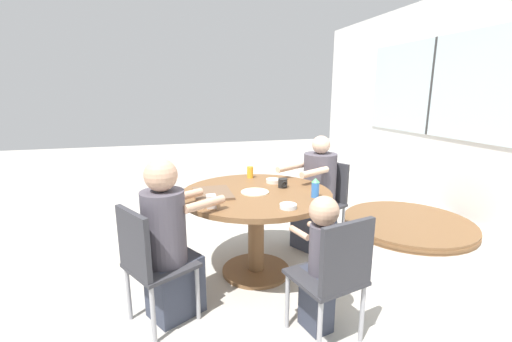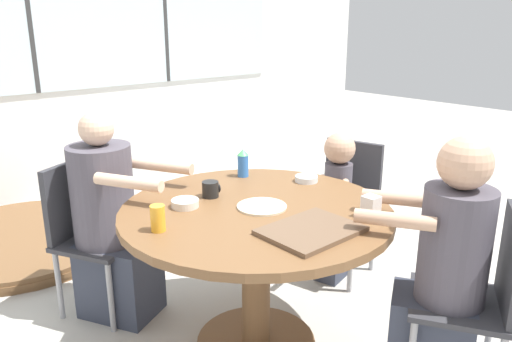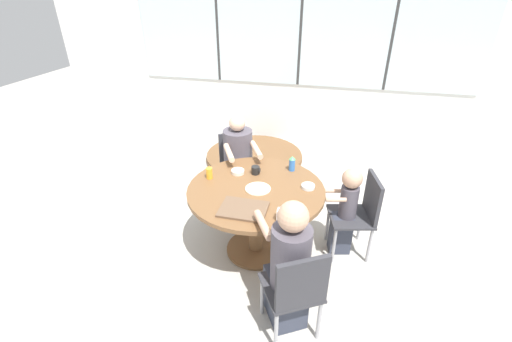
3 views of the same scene
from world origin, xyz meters
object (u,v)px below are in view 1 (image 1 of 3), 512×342
(bowl_cereal, at_px, (273,181))
(bowl_white_shallow, at_px, (288,206))
(chair_for_woman_green_shirt, at_px, (148,258))
(folded_table_stack, at_px, (408,224))
(milk_carton_small, at_px, (211,201))
(coffee_mug, at_px, (283,183))
(sippy_cup, at_px, (315,188))
(chair_for_man_blue_shirt, at_px, (327,195))
(person_man_blue_shirt, at_px, (317,198))
(person_woman_green_shirt, at_px, (169,246))
(juice_glass, at_px, (250,172))
(chair_for_toddler, at_px, (336,271))
(person_toddler, at_px, (320,263))

(bowl_cereal, bearing_deg, bowl_white_shallow, -9.23)
(chair_for_woman_green_shirt, distance_m, folded_table_stack, 3.08)
(milk_carton_small, xyz_separation_m, folded_table_stack, (-0.82, 2.42, -0.75))
(coffee_mug, distance_m, sippy_cup, 0.37)
(coffee_mug, bearing_deg, chair_for_man_blue_shirt, 121.89)
(person_man_blue_shirt, height_order, coffee_mug, person_man_blue_shirt)
(person_woman_green_shirt, bearing_deg, person_man_blue_shirt, 88.60)
(coffee_mug, relative_size, juice_glass, 0.79)
(person_woman_green_shirt, bearing_deg, coffee_mug, 86.17)
(chair_for_toddler, height_order, coffee_mug, chair_for_toddler)
(chair_for_toddler, bearing_deg, sippy_cup, 62.26)
(coffee_mug, distance_m, folded_table_stack, 1.94)
(sippy_cup, height_order, folded_table_stack, sippy_cup)
(coffee_mug, bearing_deg, bowl_white_shallow, -15.55)
(bowl_cereal, bearing_deg, coffee_mug, 10.78)
(chair_for_woman_green_shirt, distance_m, chair_for_toddler, 1.21)
(chair_for_woman_green_shirt, distance_m, coffee_mug, 1.30)
(person_woman_green_shirt, xyz_separation_m, milk_carton_small, (-0.12, 0.31, 0.26))
(chair_for_toddler, bearing_deg, milk_carton_small, 120.79)
(coffee_mug, height_order, bowl_cereal, coffee_mug)
(chair_for_woman_green_shirt, relative_size, person_toddler, 0.90)
(chair_for_man_blue_shirt, height_order, folded_table_stack, chair_for_man_blue_shirt)
(chair_for_woman_green_shirt, xyz_separation_m, bowl_cereal, (-0.75, 1.10, 0.26))
(chair_for_toddler, distance_m, bowl_cereal, 1.25)
(chair_for_toddler, xyz_separation_m, sippy_cup, (-0.71, 0.18, 0.32))
(person_woman_green_shirt, height_order, person_man_blue_shirt, person_woman_green_shirt)
(person_woman_green_shirt, xyz_separation_m, sippy_cup, (-0.15, 1.15, 0.29))
(chair_for_toddler, relative_size, person_woman_green_shirt, 0.74)
(chair_for_toddler, bearing_deg, folded_table_stack, 26.74)
(chair_for_man_blue_shirt, xyz_separation_m, milk_carton_small, (0.77, -1.32, 0.29))
(bowl_white_shallow, bearing_deg, chair_for_toddler, 13.24)
(chair_for_woman_green_shirt, relative_size, sippy_cup, 5.41)
(chair_for_woman_green_shirt, bearing_deg, bowl_cereal, 94.06)
(chair_for_man_blue_shirt, xyz_separation_m, bowl_white_shallow, (0.93, -0.78, 0.26))
(coffee_mug, xyz_separation_m, bowl_white_shallow, (0.53, -0.15, -0.02))
(sippy_cup, bearing_deg, chair_for_woman_green_shirt, -79.75)
(chair_for_woman_green_shirt, height_order, person_toddler, person_toddler)
(juice_glass, bearing_deg, chair_for_toddler, 6.42)
(person_woman_green_shirt, distance_m, juice_glass, 1.24)
(juice_glass, distance_m, folded_table_stack, 2.07)
(person_toddler, bearing_deg, chair_for_woman_green_shirt, 149.40)
(chair_for_man_blue_shirt, relative_size, bowl_cereal, 6.59)
(folded_table_stack, bearing_deg, bowl_white_shallow, -62.59)
(sippy_cup, bearing_deg, person_toddler, -20.90)
(person_toddler, xyz_separation_m, juice_glass, (-1.32, -0.13, 0.32))
(folded_table_stack, bearing_deg, chair_for_toddler, -49.78)
(chair_for_toddler, relative_size, bowl_white_shallow, 6.89)
(bowl_cereal, bearing_deg, person_toddler, -1.56)
(person_woman_green_shirt, relative_size, bowl_cereal, 8.92)
(person_woman_green_shirt, bearing_deg, person_toddler, 36.19)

